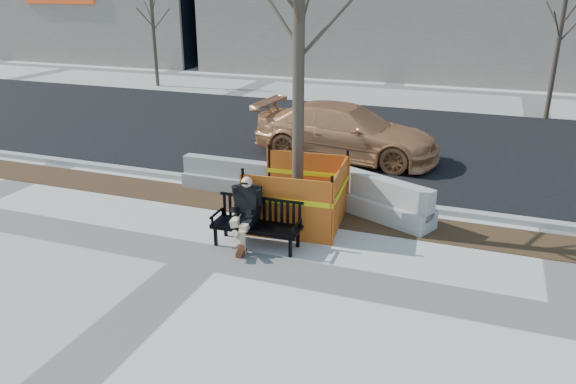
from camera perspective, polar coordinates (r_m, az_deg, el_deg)
name	(u,v)px	position (r m, az deg, el deg)	size (l,w,h in m)	color
ground	(203,256)	(10.17, -8.70, -6.53)	(120.00, 120.00, 0.00)	beige
mulch_strip	(260,205)	(12.29, -2.93, -1.37)	(40.00, 1.20, 0.02)	#47301C
asphalt_street	(336,137)	(17.86, 4.91, 5.63)	(60.00, 10.40, 0.01)	black
curb	(275,189)	(13.09, -1.30, 0.32)	(60.00, 0.25, 0.12)	#9E9B93
bench	(257,246)	(10.44, -3.22, -5.55)	(1.69, 0.61, 0.90)	black
seated_man	(247,243)	(10.56, -4.28, -5.26)	(0.56, 0.93, 1.31)	black
tree_fence	(297,222)	(11.42, 0.98, -3.14)	(2.73, 2.73, 6.82)	orange
sedan	(345,158)	(15.76, 5.90, 3.53)	(2.09, 5.15, 1.50)	tan
jersey_barrier_left	(238,191)	(13.16, -5.14, 0.07)	(2.71, 0.54, 0.78)	gray
jersey_barrier_right	(366,213)	(12.01, 8.00, -2.11)	(3.07, 0.61, 0.88)	#A9A69E
far_tree_left	(158,86)	(27.88, -13.21, 10.58)	(1.83, 1.83, 4.95)	brown
far_tree_right	(546,119)	(22.41, 24.94, 6.85)	(1.92, 1.92, 5.17)	#42352A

